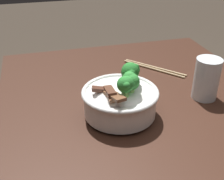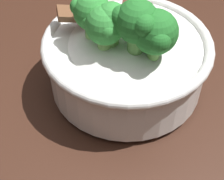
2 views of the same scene
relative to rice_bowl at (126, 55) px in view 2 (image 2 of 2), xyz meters
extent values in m
cube|color=#381E14|center=(0.10, 0.08, -0.08)|extent=(1.23, 0.80, 0.06)
cylinder|color=white|center=(0.00, 0.00, -0.05)|extent=(0.08, 0.08, 0.01)
cylinder|color=white|center=(0.00, 0.00, -0.02)|extent=(0.19, 0.19, 0.06)
torus|color=white|center=(0.00, 0.00, 0.02)|extent=(0.20, 0.20, 0.01)
ellipsoid|color=white|center=(0.00, 0.00, 0.00)|extent=(0.16, 0.16, 0.07)
cube|color=#563323|center=(0.02, -0.04, 0.04)|extent=(0.06, 0.02, 0.02)
cube|color=brown|center=(0.02, -0.04, 0.03)|extent=(0.07, 0.02, 0.01)
cube|color=brown|center=(0.04, -0.03, 0.04)|extent=(0.08, 0.04, 0.02)
cube|color=#4C2B1E|center=(0.00, -0.04, 0.03)|extent=(0.03, 0.06, 0.02)
cylinder|color=#5B9947|center=(-0.01, 0.03, 0.04)|extent=(0.02, 0.02, 0.03)
sphere|color=#237028|center=(-0.01, 0.03, 0.07)|extent=(0.05, 0.05, 0.05)
sphere|color=#237028|center=(0.01, 0.02, 0.07)|extent=(0.02, 0.02, 0.02)
sphere|color=#237028|center=(-0.02, 0.04, 0.07)|extent=(0.02, 0.02, 0.02)
cylinder|color=#6BA84C|center=(-0.03, 0.03, 0.03)|extent=(0.01, 0.01, 0.02)
sphere|color=#237028|center=(-0.03, 0.03, 0.06)|extent=(0.05, 0.05, 0.05)
sphere|color=#237028|center=(-0.01, 0.03, 0.06)|extent=(0.03, 0.03, 0.03)
sphere|color=#237028|center=(-0.03, 0.05, 0.06)|extent=(0.02, 0.02, 0.02)
cylinder|color=#6BA84C|center=(0.02, 0.02, 0.04)|extent=(0.02, 0.02, 0.03)
sphere|color=green|center=(0.02, 0.02, 0.06)|extent=(0.04, 0.04, 0.04)
sphere|color=green|center=(0.03, 0.01, 0.06)|extent=(0.02, 0.02, 0.02)
sphere|color=green|center=(0.01, 0.03, 0.06)|extent=(0.02, 0.02, 0.02)
cylinder|color=#7AB256|center=(0.02, 0.02, 0.03)|extent=(0.02, 0.02, 0.02)
sphere|color=green|center=(0.02, 0.02, 0.06)|extent=(0.04, 0.04, 0.04)
sphere|color=green|center=(0.04, 0.01, 0.06)|extent=(0.02, 0.02, 0.02)
sphere|color=green|center=(0.02, 0.03, 0.06)|extent=(0.02, 0.02, 0.02)
cylinder|color=#6BA84C|center=(0.04, 0.00, 0.03)|extent=(0.02, 0.02, 0.02)
sphere|color=#2D8433|center=(0.04, 0.00, 0.06)|extent=(0.04, 0.04, 0.04)
sphere|color=#2D8433|center=(0.05, 0.00, 0.06)|extent=(0.02, 0.02, 0.02)
sphere|color=#2D8433|center=(0.03, 0.01, 0.06)|extent=(0.02, 0.02, 0.02)
camera|label=1|loc=(0.63, -0.20, 0.40)|focal=47.52mm
camera|label=2|loc=(0.01, 0.32, 0.28)|focal=55.78mm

